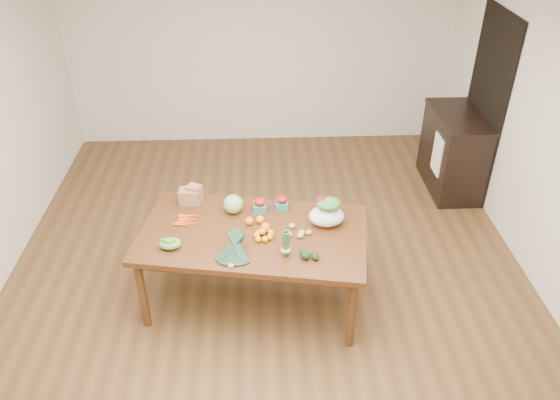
{
  "coord_description": "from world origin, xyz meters",
  "views": [
    {
      "loc": [
        -0.06,
        -3.96,
        3.5
      ],
      "look_at": [
        0.11,
        0.0,
        0.9
      ],
      "focal_mm": 35.0,
      "sensor_mm": 36.0,
      "label": 1
    }
  ],
  "objects_px": {
    "asparagus_bundle": "(286,243)",
    "salad_bag": "(327,213)",
    "cabinet": "(453,152)",
    "paper_bag": "(190,195)",
    "mandarin_cluster": "(263,233)",
    "kale_bunch": "(233,250)",
    "cabbage": "(233,204)",
    "dining_table": "(254,266)"
  },
  "relations": [
    {
      "from": "salad_bag",
      "to": "asparagus_bundle",
      "type": "bearing_deg",
      "value": -131.88
    },
    {
      "from": "paper_bag",
      "to": "kale_bunch",
      "type": "distance_m",
      "value": 0.92
    },
    {
      "from": "dining_table",
      "to": "paper_bag",
      "type": "xyz_separation_m",
      "value": [
        -0.57,
        0.47,
        0.46
      ]
    },
    {
      "from": "paper_bag",
      "to": "mandarin_cluster",
      "type": "distance_m",
      "value": 0.85
    },
    {
      "from": "cabinet",
      "to": "salad_bag",
      "type": "height_order",
      "value": "salad_bag"
    },
    {
      "from": "mandarin_cluster",
      "to": "salad_bag",
      "type": "height_order",
      "value": "salad_bag"
    },
    {
      "from": "asparagus_bundle",
      "to": "dining_table",
      "type": "bearing_deg",
      "value": 138.54
    },
    {
      "from": "dining_table",
      "to": "salad_bag",
      "type": "bearing_deg",
      "value": 17.76
    },
    {
      "from": "cabbage",
      "to": "kale_bunch",
      "type": "distance_m",
      "value": 0.65
    },
    {
      "from": "kale_bunch",
      "to": "asparagus_bundle",
      "type": "xyz_separation_m",
      "value": [
        0.42,
        0.02,
        0.05
      ]
    },
    {
      "from": "salad_bag",
      "to": "mandarin_cluster",
      "type": "bearing_deg",
      "value": -164.01
    },
    {
      "from": "mandarin_cluster",
      "to": "asparagus_bundle",
      "type": "xyz_separation_m",
      "value": [
        0.18,
        -0.26,
        0.08
      ]
    },
    {
      "from": "cabbage",
      "to": "kale_bunch",
      "type": "bearing_deg",
      "value": -88.65
    },
    {
      "from": "cabinet",
      "to": "kale_bunch",
      "type": "height_order",
      "value": "cabinet"
    },
    {
      "from": "paper_bag",
      "to": "kale_bunch",
      "type": "xyz_separation_m",
      "value": [
        0.41,
        -0.82,
        -0.01
      ]
    },
    {
      "from": "cabbage",
      "to": "mandarin_cluster",
      "type": "relative_size",
      "value": 0.96
    },
    {
      "from": "dining_table",
      "to": "asparagus_bundle",
      "type": "height_order",
      "value": "asparagus_bundle"
    },
    {
      "from": "dining_table",
      "to": "cabbage",
      "type": "distance_m",
      "value": 0.58
    },
    {
      "from": "cabinet",
      "to": "kale_bunch",
      "type": "xyz_separation_m",
      "value": [
        -2.5,
        -2.2,
        0.36
      ]
    },
    {
      "from": "asparagus_bundle",
      "to": "cabbage",
      "type": "bearing_deg",
      "value": 134.29
    },
    {
      "from": "paper_bag",
      "to": "salad_bag",
      "type": "relative_size",
      "value": 0.8
    },
    {
      "from": "paper_bag",
      "to": "salad_bag",
      "type": "xyz_separation_m",
      "value": [
        1.2,
        -0.39,
        0.03
      ]
    },
    {
      "from": "cabbage",
      "to": "salad_bag",
      "type": "bearing_deg",
      "value": -15.32
    },
    {
      "from": "asparagus_bundle",
      "to": "salad_bag",
      "type": "bearing_deg",
      "value": 58.1
    },
    {
      "from": "cabinet",
      "to": "paper_bag",
      "type": "distance_m",
      "value": 3.25
    },
    {
      "from": "asparagus_bundle",
      "to": "salad_bag",
      "type": "distance_m",
      "value": 0.55
    },
    {
      "from": "paper_bag",
      "to": "cabbage",
      "type": "distance_m",
      "value": 0.43
    },
    {
      "from": "cabinet",
      "to": "asparagus_bundle",
      "type": "height_order",
      "value": "asparagus_bundle"
    },
    {
      "from": "cabinet",
      "to": "kale_bunch",
      "type": "distance_m",
      "value": 3.35
    },
    {
      "from": "mandarin_cluster",
      "to": "salad_bag",
      "type": "bearing_deg",
      "value": 15.99
    },
    {
      "from": "paper_bag",
      "to": "mandarin_cluster",
      "type": "xyz_separation_m",
      "value": [
        0.65,
        -0.54,
        -0.04
      ]
    },
    {
      "from": "mandarin_cluster",
      "to": "kale_bunch",
      "type": "xyz_separation_m",
      "value": [
        -0.24,
        -0.27,
        0.04
      ]
    },
    {
      "from": "mandarin_cluster",
      "to": "kale_bunch",
      "type": "height_order",
      "value": "kale_bunch"
    },
    {
      "from": "dining_table",
      "to": "mandarin_cluster",
      "type": "height_order",
      "value": "mandarin_cluster"
    },
    {
      "from": "paper_bag",
      "to": "asparagus_bundle",
      "type": "distance_m",
      "value": 1.15
    },
    {
      "from": "dining_table",
      "to": "kale_bunch",
      "type": "bearing_deg",
      "value": -104.45
    },
    {
      "from": "cabinet",
      "to": "asparagus_bundle",
      "type": "xyz_separation_m",
      "value": [
        -2.09,
        -2.18,
        0.4
      ]
    },
    {
      "from": "kale_bunch",
      "to": "salad_bag",
      "type": "relative_size",
      "value": 1.31
    },
    {
      "from": "cabinet",
      "to": "mandarin_cluster",
      "type": "distance_m",
      "value": 2.99
    },
    {
      "from": "salad_bag",
      "to": "kale_bunch",
      "type": "bearing_deg",
      "value": -151.4
    },
    {
      "from": "cabbage",
      "to": "salad_bag",
      "type": "xyz_separation_m",
      "value": [
        0.8,
        -0.22,
        0.03
      ]
    },
    {
      "from": "paper_bag",
      "to": "salad_bag",
      "type": "bearing_deg",
      "value": -17.93
    }
  ]
}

